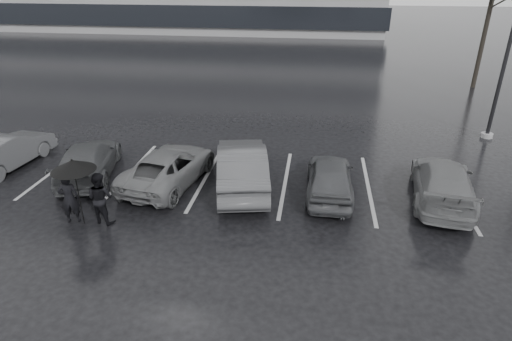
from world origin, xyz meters
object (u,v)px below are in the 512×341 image
object	(u,v)px
car_east	(443,182)
car_west_d	(6,151)
pedestrian_right	(100,198)
car_west_c	(88,160)
lamp_post	(510,40)
pedestrian_left	(69,198)
tree_north	(489,14)
car_main	(330,177)
car_west_a	(242,166)
car_west_b	(169,167)

from	to	relation	value
car_east	car_west_d	bearing A→B (deg)	7.34
car_east	pedestrian_right	world-z (taller)	pedestrian_right
car_west_c	lamp_post	size ratio (longest dim) A/B	0.46
pedestrian_left	pedestrian_right	bearing A→B (deg)	168.09
tree_north	pedestrian_left	bearing A→B (deg)	-132.37
car_west_c	pedestrian_left	size ratio (longest dim) A/B	2.73
car_east	car_main	bearing A→B (deg)	10.93
car_west_c	pedestrian_right	size ratio (longest dim) A/B	2.66
lamp_post	car_main	bearing A→B (deg)	-137.92
car_west_a	pedestrian_right	distance (m)	4.54
car_west_c	car_east	distance (m)	11.85
car_west_a	lamp_post	distance (m)	11.90
car_west_b	pedestrian_left	xyz separation A→B (m)	(-1.99, -2.80, 0.16)
car_west_c	pedestrian_right	world-z (taller)	pedestrian_right
car_west_a	car_west_d	distance (m)	8.79
car_west_a	tree_north	bearing A→B (deg)	-139.90
car_west_a	lamp_post	xyz separation A→B (m)	(9.73, 5.99, 3.34)
car_west_a	car_west_b	world-z (taller)	car_west_a
car_east	lamp_post	distance (m)	7.73
car_west_b	lamp_post	xyz separation A→B (m)	(12.22, 6.08, 3.49)
car_west_b	car_west_a	bearing A→B (deg)	-168.11
car_west_d	car_east	size ratio (longest dim) A/B	0.90
car_west_c	pedestrian_right	distance (m)	3.39
lamp_post	car_west_c	bearing A→B (deg)	-158.64
car_east	lamp_post	world-z (taller)	lamp_post
pedestrian_right	lamp_post	size ratio (longest dim) A/B	0.17
car_west_d	pedestrian_right	bearing A→B (deg)	155.16
car_west_b	lamp_post	world-z (taller)	lamp_post
lamp_post	car_west_d	bearing A→B (deg)	-162.92
car_east	lamp_post	xyz separation A→B (m)	(3.35, 6.04, 3.46)
car_main	car_west_b	bearing A→B (deg)	-1.20
lamp_post	tree_north	world-z (taller)	lamp_post
car_main	pedestrian_right	bearing A→B (deg)	21.57
pedestrian_left	car_east	bearing A→B (deg)	174.87
lamp_post	car_west_a	bearing A→B (deg)	-148.40
car_west_c	lamp_post	distance (m)	16.69
car_west_c	car_main	bearing A→B (deg)	163.85
lamp_post	car_west_b	bearing A→B (deg)	-153.54
car_west_d	tree_north	world-z (taller)	tree_north
car_west_b	car_west_d	world-z (taller)	car_west_d
car_west_c	pedestrian_left	xyz separation A→B (m)	(0.99, -2.94, 0.16)
car_west_a	car_west_d	size ratio (longest dim) A/B	1.17
car_west_d	lamp_post	xyz separation A→B (m)	(18.52, 5.69, 3.44)
car_west_c	lamp_post	bearing A→B (deg)	-173.15
pedestrian_right	car_west_a	bearing A→B (deg)	-128.68
car_west_c	tree_north	distance (m)	23.13
car_west_d	car_east	bearing A→B (deg)	-175.52
car_main	car_east	size ratio (longest dim) A/B	0.85
car_east	pedestrian_right	distance (m)	10.34
car_west_d	lamp_post	size ratio (longest dim) A/B	0.43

